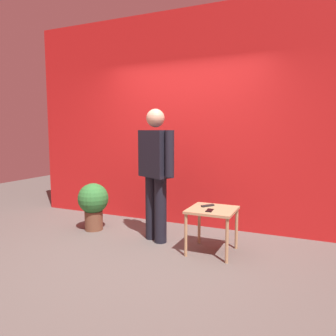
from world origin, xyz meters
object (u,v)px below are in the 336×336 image
(side_table, at_px, (212,215))
(cell_phone, at_px, (210,210))
(tv_remote, at_px, (208,206))
(potted_plant, at_px, (93,202))
(standing_person, at_px, (156,168))

(side_table, xyz_separation_m, cell_phone, (0.00, -0.12, 0.08))
(tv_remote, xyz_separation_m, potted_plant, (-1.75, 0.07, -0.14))
(cell_phone, relative_size, potted_plant, 0.21)
(tv_remote, relative_size, potted_plant, 0.25)
(potted_plant, bearing_deg, cell_phone, -8.35)
(standing_person, height_order, potted_plant, standing_person)
(side_table, distance_m, cell_phone, 0.14)
(standing_person, distance_m, side_table, 0.95)
(side_table, relative_size, potted_plant, 0.78)
(potted_plant, bearing_deg, standing_person, -1.98)
(standing_person, relative_size, cell_phone, 11.93)
(standing_person, height_order, cell_phone, standing_person)
(side_table, distance_m, potted_plant, 1.84)
(standing_person, height_order, tv_remote, standing_person)
(cell_phone, height_order, potted_plant, potted_plant)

